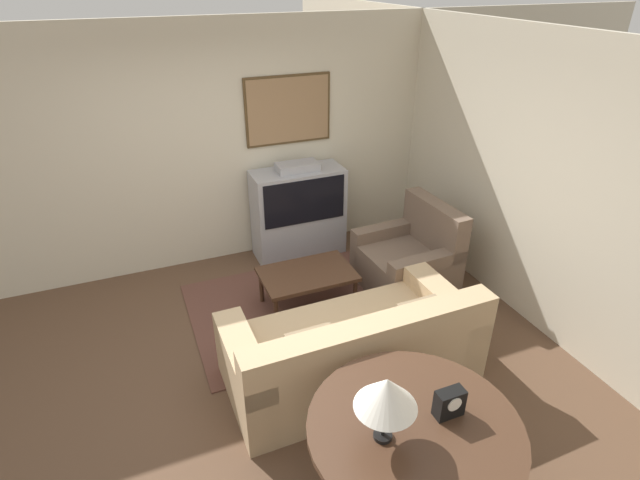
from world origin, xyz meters
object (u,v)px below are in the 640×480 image
(coffee_table, at_px, (307,276))
(mantel_clock, at_px, (449,403))
(tv, at_px, (298,212))
(table_lamp, at_px, (386,394))
(armchair, at_px, (408,262))
(couch, at_px, (353,350))
(console_table, at_px, (415,432))

(coffee_table, xyz_separation_m, mantel_clock, (0.04, -2.27, 0.45))
(tv, xyz_separation_m, table_lamp, (-0.71, -3.36, 0.52))
(coffee_table, bearing_deg, armchair, -2.99)
(couch, xyz_separation_m, table_lamp, (-0.39, -1.17, 0.77))
(console_table, xyz_separation_m, mantel_clock, (0.23, 0.00, 0.15))
(console_table, bearing_deg, armchair, 59.02)
(couch, height_order, armchair, armchair)
(table_lamp, bearing_deg, couch, 71.59)
(console_table, xyz_separation_m, table_lamp, (-0.22, 0.00, 0.40))
(couch, bearing_deg, coffee_table, -91.38)
(console_table, distance_m, table_lamp, 0.46)
(table_lamp, bearing_deg, armchair, 54.98)
(mantel_clock, bearing_deg, console_table, -179.75)
(table_lamp, relative_size, mantel_clock, 2.42)
(coffee_table, distance_m, console_table, 2.30)
(armchair, distance_m, table_lamp, 2.81)
(coffee_table, relative_size, table_lamp, 2.07)
(couch, bearing_deg, mantel_clock, 92.05)
(console_table, bearing_deg, tv, 81.76)
(mantel_clock, bearing_deg, tv, 85.55)
(couch, distance_m, armchair, 1.56)
(tv, distance_m, coffee_table, 1.14)
(couch, distance_m, mantel_clock, 1.28)
(couch, distance_m, table_lamp, 1.45)
(armchair, distance_m, coffee_table, 1.15)
(couch, bearing_deg, armchair, -138.79)
(tv, bearing_deg, couch, -98.27)
(tv, distance_m, table_lamp, 3.47)
(console_table, bearing_deg, couch, 81.81)
(console_table, height_order, mantel_clock, mantel_clock)
(couch, xyz_separation_m, mantel_clock, (0.06, -1.17, 0.52))
(coffee_table, height_order, mantel_clock, mantel_clock)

